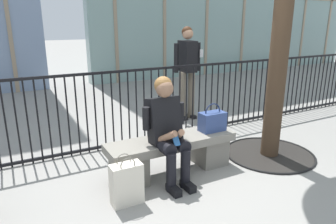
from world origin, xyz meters
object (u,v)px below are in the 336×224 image
(handbag_on_bench, at_px, (212,121))
(bystander_at_railing, at_px, (187,66))
(seated_person_with_phone, at_px, (167,127))
(stone_bench, at_px, (172,152))
(shopping_bag, at_px, (127,184))

(handbag_on_bench, distance_m, bystander_at_railing, 2.03)
(seated_person_with_phone, xyz_separation_m, handbag_on_bench, (0.71, 0.12, -0.07))
(bystander_at_railing, bearing_deg, stone_bench, -126.14)
(seated_person_with_phone, bearing_deg, handbag_on_bench, 9.48)
(shopping_bag, bearing_deg, handbag_on_bench, 15.47)
(seated_person_with_phone, distance_m, handbag_on_bench, 0.72)
(stone_bench, bearing_deg, handbag_on_bench, -0.99)
(seated_person_with_phone, relative_size, bystander_at_railing, 0.71)
(stone_bench, xyz_separation_m, shopping_bag, (-0.73, -0.37, -0.05))
(shopping_bag, relative_size, bystander_at_railing, 0.31)
(stone_bench, bearing_deg, shopping_bag, -152.97)
(stone_bench, relative_size, shopping_bag, 3.03)
(seated_person_with_phone, height_order, handbag_on_bench, seated_person_with_phone)
(shopping_bag, bearing_deg, bystander_at_railing, 46.82)
(seated_person_with_phone, distance_m, bystander_at_railing, 2.47)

